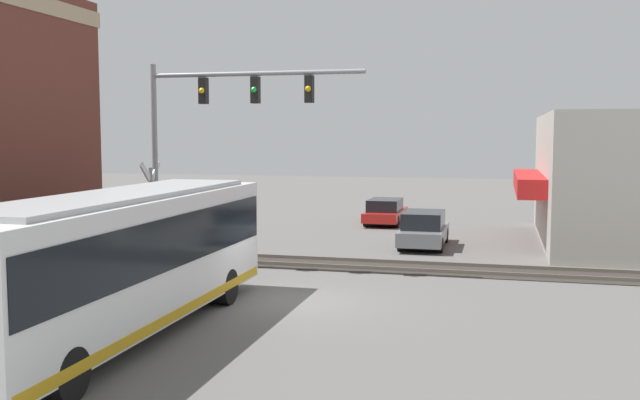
{
  "coord_description": "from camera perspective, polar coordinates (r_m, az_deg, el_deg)",
  "views": [
    {
      "loc": [
        -19.06,
        -5.68,
        4.73
      ],
      "look_at": [
        5.27,
        0.49,
        2.44
      ],
      "focal_mm": 40.0,
      "sensor_mm": 36.0,
      "label": 1
    }
  ],
  "objects": [
    {
      "name": "rail_track_near",
      "position": [
        26.12,
        1.43,
        -5.15
      ],
      "size": [
        2.6,
        60.0,
        0.15
      ],
      "color": "#332D28",
      "rests_on": "ground"
    },
    {
      "name": "shop_building",
      "position": [
        33.73,
        23.51,
        1.54
      ],
      "size": [
        12.95,
        8.55,
        5.64
      ],
      "color": "#B2ADA3",
      "rests_on": "ground"
    },
    {
      "name": "traffic_signal_gantry",
      "position": [
        24.95,
        -8.46,
        6.57
      ],
      "size": [
        0.42,
        7.66,
        7.2
      ],
      "color": "gray",
      "rests_on": "ground"
    },
    {
      "name": "parked_car_red",
      "position": [
        38.05,
        5.25,
        -0.98
      ],
      "size": [
        4.53,
        1.82,
        1.35
      ],
      "color": "#B21E19",
      "rests_on": "ground"
    },
    {
      "name": "city_bus",
      "position": [
        17.28,
        -15.44,
        -4.47
      ],
      "size": [
        11.57,
        2.59,
        3.41
      ],
      "color": "white",
      "rests_on": "ground"
    },
    {
      "name": "ground_plane",
      "position": [
        20.44,
        -2.33,
        -8.17
      ],
      "size": [
        120.0,
        120.0,
        0.0
      ],
      "primitive_type": "plane",
      "color": "#605E5B"
    },
    {
      "name": "crossing_signal",
      "position": [
        25.67,
        -13.37,
        -0.36
      ],
      "size": [
        1.41,
        1.18,
        3.81
      ],
      "color": "gray",
      "rests_on": "ground"
    },
    {
      "name": "parked_car_grey",
      "position": [
        30.46,
        8.3,
        -2.43
      ],
      "size": [
        4.53,
        1.82,
        1.53
      ],
      "color": "slate",
      "rests_on": "ground"
    },
    {
      "name": "pedestrian_at_crossing",
      "position": [
        25.26,
        -8.89,
        -3.56
      ],
      "size": [
        0.34,
        0.34,
        1.76
      ],
      "color": "#473828",
      "rests_on": "ground"
    }
  ]
}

